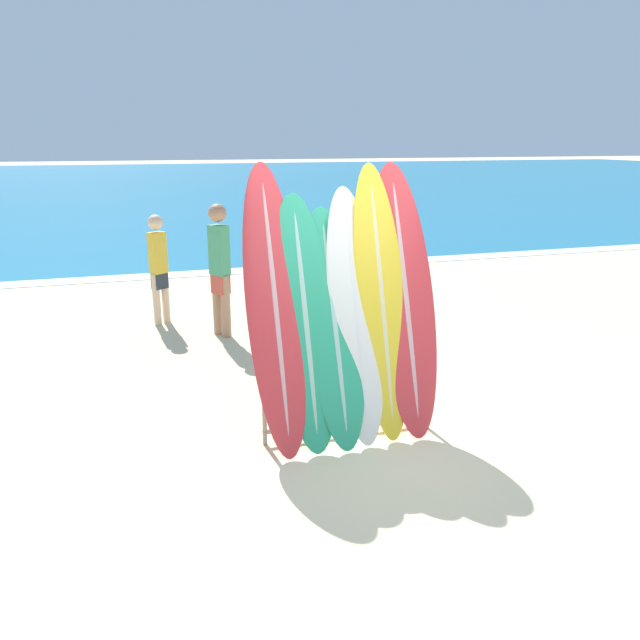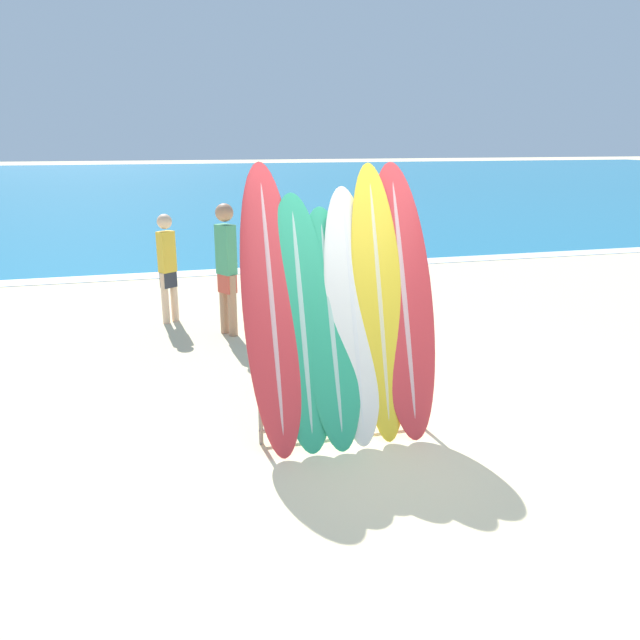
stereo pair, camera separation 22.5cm
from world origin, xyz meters
TOP-DOWN VIEW (x-y plane):
  - ground_plane at (0.00, 0.00)m, footprint 160.00×160.00m
  - ocean_water at (0.00, 37.55)m, footprint 120.00×60.00m
  - surfboard_rack at (-0.30, 0.67)m, footprint 1.56×0.04m
  - surfboard_slot_0 at (-0.92, 0.79)m, footprint 0.51×1.01m
  - surfboard_slot_1 at (-0.66, 0.74)m, footprint 0.55×0.85m
  - surfboard_slot_2 at (-0.41, 0.72)m, footprint 0.52×0.89m
  - surfboard_slot_3 at (-0.20, 0.74)m, footprint 0.49×0.85m
  - surfboard_slot_4 at (0.05, 0.76)m, footprint 0.48×0.84m
  - surfboard_slot_5 at (0.30, 0.77)m, footprint 0.58×0.93m
  - person_near_water at (-1.70, 4.86)m, footprint 0.27×0.26m
  - person_mid_beach at (0.38, 6.87)m, footprint 0.26×0.25m
  - person_far_left at (-0.93, 4.02)m, footprint 0.28×0.31m

SIDE VIEW (x-z plane):
  - ground_plane at x=0.00m, z-range 0.00..0.00m
  - ocean_water at x=0.00m, z-range 0.00..0.01m
  - surfboard_rack at x=-0.30m, z-range 0.03..0.89m
  - person_mid_beach at x=0.38m, z-range 0.07..1.59m
  - person_near_water at x=-1.70m, z-range 0.07..1.68m
  - person_far_left at x=-0.93m, z-range 0.08..1.90m
  - surfboard_slot_2 at x=-0.41m, z-range 0.00..2.06m
  - surfboard_slot_1 at x=-0.66m, z-range 0.00..2.18m
  - surfboard_slot_3 at x=-0.20m, z-range 0.00..2.23m
  - surfboard_slot_4 at x=0.05m, z-range 0.00..2.43m
  - surfboard_slot_5 at x=0.30m, z-range 0.00..2.44m
  - surfboard_slot_0 at x=-0.92m, z-range 0.00..2.45m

